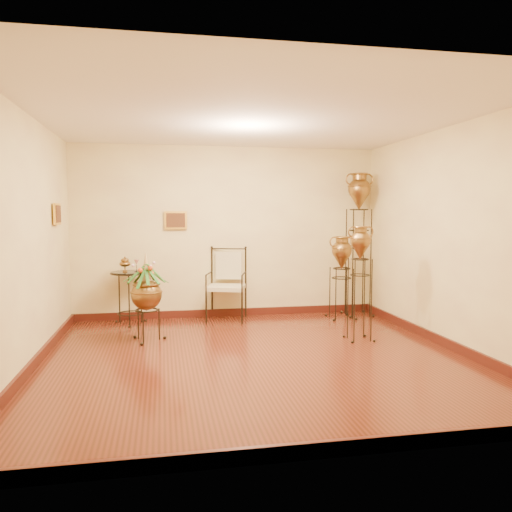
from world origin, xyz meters
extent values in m
plane|color=#5B2015|center=(0.00, 0.00, 0.00)|extent=(5.00, 5.00, 0.00)
cube|color=#44160F|center=(0.00, 2.48, 0.06)|extent=(5.00, 0.04, 0.12)
cube|color=#44160F|center=(0.00, -2.48, 0.06)|extent=(5.00, 0.04, 0.12)
cube|color=#44160F|center=(-2.48, 0.00, 0.06)|extent=(0.04, 5.00, 0.12)
cube|color=#44160F|center=(2.48, 0.00, 0.06)|extent=(0.04, 5.00, 0.12)
cube|color=#EDBA45|center=(-0.85, 2.46, 1.60)|extent=(0.36, 0.03, 0.29)
cube|color=#EDBA45|center=(-2.46, 1.45, 1.70)|extent=(0.03, 0.36, 0.29)
cube|color=beige|center=(-0.07, 2.15, 0.53)|extent=(0.68, 0.65, 0.06)
cube|color=beige|center=(-0.07, 2.15, 0.86)|extent=(0.42, 0.15, 0.45)
cylinder|color=black|center=(-1.57, 2.15, 0.81)|extent=(0.56, 0.56, 0.02)
camera|label=1|loc=(-1.07, -5.69, 1.70)|focal=35.00mm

